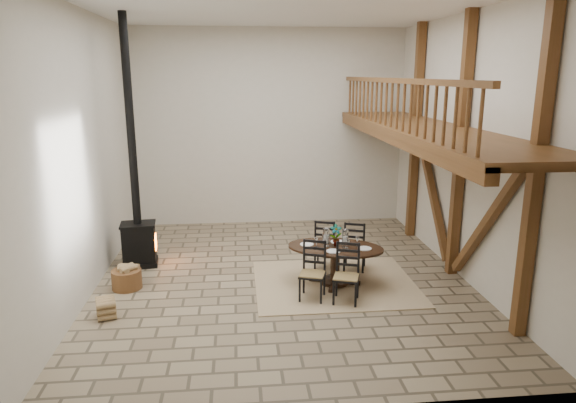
{
  "coord_description": "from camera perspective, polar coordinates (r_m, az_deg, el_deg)",
  "views": [
    {
      "loc": [
        -0.83,
        -9.25,
        3.87
      ],
      "look_at": [
        0.14,
        0.4,
        1.45
      ],
      "focal_mm": 32.0,
      "sensor_mm": 36.0,
      "label": 1
    }
  ],
  "objects": [
    {
      "name": "rug",
      "position": [
        9.89,
        5.19,
        -9.0
      ],
      "size": [
        3.0,
        2.5,
        0.02
      ],
      "primitive_type": "cube",
      "color": "tan",
      "rests_on": "ground"
    },
    {
      "name": "ground",
      "position": [
        10.06,
        -0.58,
        -8.6
      ],
      "size": [
        8.0,
        8.0,
        0.0
      ],
      "primitive_type": "plane",
      "color": "gray",
      "rests_on": "ground"
    },
    {
      "name": "wood_stove",
      "position": [
        10.85,
        -16.43,
        -1.28
      ],
      "size": [
        0.75,
        0.61,
        5.0
      ],
      "rotation": [
        0.0,
        0.0,
        0.1
      ],
      "color": "black",
      "rests_on": "ground"
    },
    {
      "name": "log_stack",
      "position": [
        9.05,
        -19.57,
        -11.08
      ],
      "size": [
        0.4,
        0.48,
        0.31
      ],
      "rotation": [
        0.0,
        0.0,
        0.3
      ],
      "color": "tan",
      "rests_on": "ground"
    },
    {
      "name": "log_basket",
      "position": [
        10.04,
        -17.48,
        -8.14
      ],
      "size": [
        0.54,
        0.54,
        0.45
      ],
      "rotation": [
        0.0,
        0.0,
        0.17
      ],
      "color": "brown",
      "rests_on": "ground"
    },
    {
      "name": "dining_table",
      "position": [
        9.74,
        5.25,
        -6.75
      ],
      "size": [
        2.04,
        2.21,
        1.15
      ],
      "rotation": [
        0.0,
        0.0,
        -0.32
      ],
      "color": "black",
      "rests_on": "ground"
    },
    {
      "name": "room_shell",
      "position": [
        9.5,
        6.62,
        8.77
      ],
      "size": [
        7.02,
        8.02,
        5.01
      ],
      "color": "beige",
      "rests_on": "ground"
    }
  ]
}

